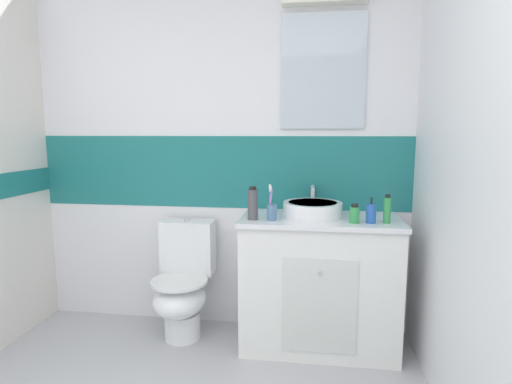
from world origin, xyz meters
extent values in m
cube|color=white|center=(0.00, 2.45, 0.42)|extent=(3.20, 0.10, 0.85)
cube|color=#1E7272|center=(0.00, 2.45, 1.10)|extent=(3.20, 0.10, 0.50)
cube|color=white|center=(0.00, 2.45, 1.93)|extent=(3.20, 0.10, 1.15)
cube|color=silver|center=(0.70, 2.39, 1.77)|extent=(0.54, 0.02, 0.73)
cube|color=white|center=(1.35, 1.20, 1.25)|extent=(0.10, 3.48, 2.50)
cube|color=white|center=(0.70, 2.16, 0.41)|extent=(0.97, 0.48, 0.82)
cube|color=white|center=(0.70, 2.15, 0.83)|extent=(0.99, 0.50, 0.03)
cube|color=silver|center=(0.70, 1.91, 0.37)|extent=(0.43, 0.01, 0.57)
cylinder|color=silver|center=(0.70, 1.90, 0.57)|extent=(0.02, 0.02, 0.03)
cylinder|color=white|center=(0.65, 2.17, 0.90)|extent=(0.37, 0.37, 0.09)
cylinder|color=#AFB1BA|center=(0.65, 2.17, 0.94)|extent=(0.30, 0.30, 0.01)
cylinder|color=silver|center=(0.65, 2.38, 0.93)|extent=(0.03, 0.03, 0.17)
cylinder|color=silver|center=(0.65, 2.28, 1.02)|extent=(0.02, 0.17, 0.02)
cylinder|color=white|center=(-0.21, 2.12, 0.09)|extent=(0.24, 0.24, 0.18)
ellipsoid|color=white|center=(-0.21, 2.08, 0.29)|extent=(0.34, 0.42, 0.22)
cylinder|color=white|center=(-0.21, 2.08, 0.41)|extent=(0.37, 0.37, 0.02)
cube|color=white|center=(-0.21, 2.29, 0.59)|extent=(0.36, 0.17, 0.37)
cylinder|color=silver|center=(-0.21, 2.29, 0.78)|extent=(0.04, 0.04, 0.02)
cylinder|color=#4C7299|center=(0.40, 2.03, 0.90)|extent=(0.06, 0.06, 0.10)
cylinder|color=#D872BF|center=(0.40, 2.02, 0.96)|extent=(0.03, 0.04, 0.16)
cube|color=white|center=(0.40, 2.02, 1.04)|extent=(0.02, 0.02, 0.03)
cylinder|color=#338CD8|center=(0.39, 2.03, 0.97)|extent=(0.01, 0.03, 0.18)
cube|color=white|center=(0.39, 2.03, 1.05)|extent=(0.01, 0.02, 0.03)
cylinder|color=#2659B2|center=(0.99, 2.03, 0.91)|extent=(0.06, 0.06, 0.11)
cylinder|color=#262626|center=(0.99, 2.03, 0.98)|extent=(0.01, 0.01, 0.04)
cylinder|color=#262626|center=(0.99, 2.02, 1.00)|extent=(0.01, 0.02, 0.01)
cylinder|color=green|center=(1.08, 2.04, 0.93)|extent=(0.04, 0.04, 0.15)
cylinder|color=black|center=(1.08, 2.04, 1.01)|extent=(0.03, 0.03, 0.02)
cylinder|color=#4C4C51|center=(0.29, 2.03, 0.94)|extent=(0.06, 0.06, 0.18)
cylinder|color=black|center=(0.29, 2.03, 1.04)|extent=(0.04, 0.04, 0.02)
cylinder|color=green|center=(0.89, 2.02, 0.90)|extent=(0.06, 0.06, 0.09)
cylinder|color=black|center=(0.89, 2.02, 0.95)|extent=(0.04, 0.04, 0.02)
camera|label=1|loc=(0.65, -0.40, 1.38)|focal=28.91mm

